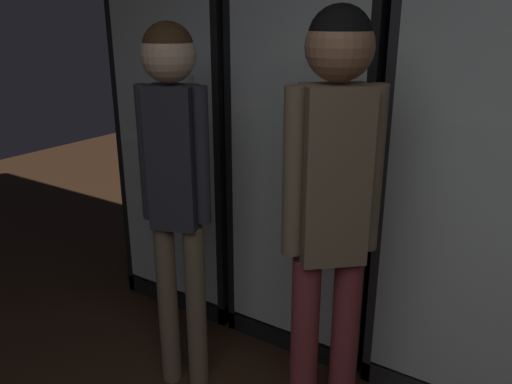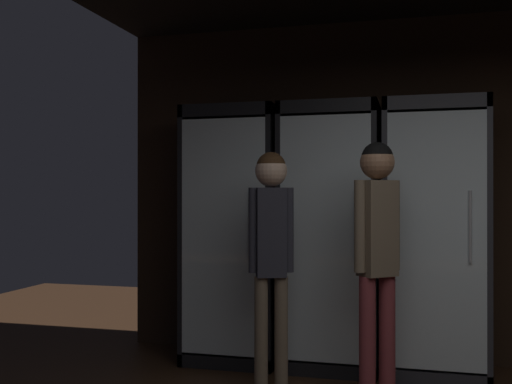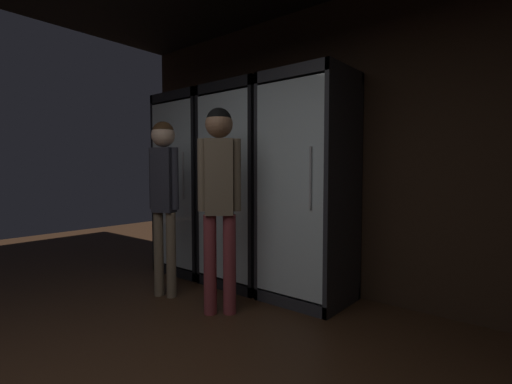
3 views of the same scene
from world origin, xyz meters
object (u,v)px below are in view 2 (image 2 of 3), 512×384
(cooler_center, at_px, (435,240))
(shopper_near, at_px, (271,236))
(cooler_far_left, at_px, (237,237))
(shopper_far, at_px, (377,239))
(cooler_left, at_px, (331,238))

(cooler_center, xyz_separation_m, shopper_near, (-1.08, -0.83, 0.07))
(cooler_far_left, relative_size, shopper_near, 1.26)
(shopper_far, bearing_deg, shopper_near, -177.56)
(shopper_far, bearing_deg, cooler_far_left, 146.17)
(cooler_center, height_order, shopper_far, cooler_center)
(shopper_near, distance_m, shopper_far, 0.70)
(cooler_left, bearing_deg, cooler_center, -0.04)
(shopper_near, height_order, shopper_far, shopper_far)
(cooler_left, xyz_separation_m, shopper_near, (-0.29, -0.83, 0.06))
(cooler_far_left, relative_size, cooler_center, 1.00)
(shopper_near, relative_size, shopper_far, 0.97)
(cooler_left, bearing_deg, shopper_near, -109.57)
(cooler_left, height_order, shopper_near, cooler_left)
(cooler_center, bearing_deg, shopper_near, -142.57)
(cooler_center, distance_m, shopper_far, 0.89)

